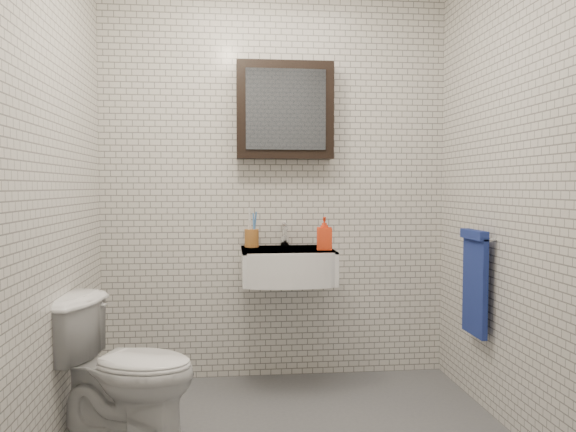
# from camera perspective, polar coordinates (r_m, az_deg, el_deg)

# --- Properties ---
(room_shell) EXTENTS (2.22, 2.02, 2.51)m
(room_shell) POSITION_cam_1_polar(r_m,az_deg,el_deg) (2.61, 0.56, 8.26)
(room_shell) COLOR silver
(room_shell) RESTS_ON ground
(washbasin) EXTENTS (0.55, 0.50, 0.20)m
(washbasin) POSITION_cam_1_polar(r_m,az_deg,el_deg) (3.37, -0.01, -5.03)
(washbasin) COLOR white
(washbasin) RESTS_ON room_shell
(faucet) EXTENTS (0.06, 0.20, 0.15)m
(faucet) POSITION_cam_1_polar(r_m,az_deg,el_deg) (3.55, -0.33, -2.00)
(faucet) COLOR silver
(faucet) RESTS_ON washbasin
(mirror_cabinet) EXTENTS (0.60, 0.15, 0.60)m
(mirror_cabinet) POSITION_cam_1_polar(r_m,az_deg,el_deg) (3.56, -0.33, 10.64)
(mirror_cabinet) COLOR black
(mirror_cabinet) RESTS_ON room_shell
(towel_rail) EXTENTS (0.09, 0.30, 0.58)m
(towel_rail) POSITION_cam_1_polar(r_m,az_deg,el_deg) (3.26, 18.46, -6.01)
(towel_rail) COLOR silver
(towel_rail) RESTS_ON room_shell
(toothbrush_cup) EXTENTS (0.10, 0.10, 0.25)m
(toothbrush_cup) POSITION_cam_1_polar(r_m,az_deg,el_deg) (3.51, -3.71, -2.16)
(toothbrush_cup) COLOR #A16128
(toothbrush_cup) RESTS_ON washbasin
(soap_bottle) EXTENTS (0.10, 0.10, 0.20)m
(soap_bottle) POSITION_cam_1_polar(r_m,az_deg,el_deg) (3.35, 3.71, -1.77)
(soap_bottle) COLOR orange
(soap_bottle) RESTS_ON washbasin
(toilet) EXTENTS (0.77, 0.58, 0.70)m
(toilet) POSITION_cam_1_polar(r_m,az_deg,el_deg) (2.90, -16.24, -14.71)
(toilet) COLOR white
(toilet) RESTS_ON ground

